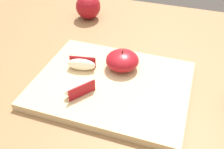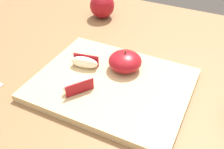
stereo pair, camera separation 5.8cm
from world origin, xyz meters
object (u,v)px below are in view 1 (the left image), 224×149
(whole_apple_red_delicious, at_px, (88,7))
(cutting_board, at_px, (112,84))
(apple_wedge_middle, at_px, (82,64))
(apple_half_skin_up, at_px, (122,60))
(apple_wedge_near_knife, at_px, (79,88))

(whole_apple_red_delicious, bearing_deg, cutting_board, -58.74)
(cutting_board, distance_m, apple_wedge_middle, 0.09)
(cutting_board, bearing_deg, apple_half_skin_up, 83.80)
(apple_wedge_near_knife, relative_size, apple_wedge_middle, 0.96)
(cutting_board, xyz_separation_m, apple_wedge_near_knife, (-0.05, -0.06, 0.02))
(apple_half_skin_up, xyz_separation_m, whole_apple_red_delicious, (-0.20, 0.26, 0.00))
(apple_wedge_near_knife, xyz_separation_m, apple_wedge_middle, (-0.03, 0.08, 0.00))
(apple_wedge_middle, bearing_deg, apple_half_skin_up, 22.76)
(cutting_board, distance_m, whole_apple_red_delicious, 0.37)
(cutting_board, relative_size, whole_apple_red_delicious, 3.86)
(apple_wedge_near_knife, bearing_deg, cutting_board, 47.98)
(apple_wedge_near_knife, height_order, apple_wedge_middle, same)
(apple_wedge_middle, bearing_deg, apple_wedge_near_knife, -68.97)
(apple_wedge_middle, relative_size, whole_apple_red_delicious, 0.78)
(apple_half_skin_up, bearing_deg, cutting_board, -96.20)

